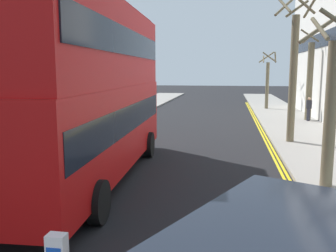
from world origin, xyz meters
name	(u,v)px	position (x,y,z in m)	size (l,w,h in m)	color
sidewalk_right	(325,152)	(6.50, 16.00, 0.07)	(4.00, 80.00, 0.14)	gray
sidewalk_left	(44,142)	(-6.50, 16.00, 0.07)	(4.00, 80.00, 0.14)	gray
kerb_line_outer	(281,163)	(4.40, 14.00, 0.00)	(0.10, 56.00, 0.01)	yellow
kerb_line_inner	(276,163)	(4.24, 14.00, 0.00)	(0.10, 56.00, 0.01)	yellow
double_decker_bus_away	(91,87)	(-1.93, 10.77, 3.03)	(3.13, 10.90, 5.64)	#B20F0F
pedestrian_far	(309,109)	(7.76, 25.81, 0.99)	(0.34, 0.22, 1.62)	#2D2D38
street_tree_near	(310,79)	(7.85, 26.41, 2.98)	(1.68, 1.59, 6.38)	#6B6047
street_tree_mid	(332,102)	(5.30, 10.91, 2.64)	(1.79, 1.69, 5.38)	#6B6047
street_tree_far	(293,70)	(5.34, 17.95, 3.56)	(2.01, 1.98, 7.05)	#6B6047
street_tree_distant	(267,81)	(5.76, 34.00, 2.66)	(1.55, 1.55, 5.14)	#6B6047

